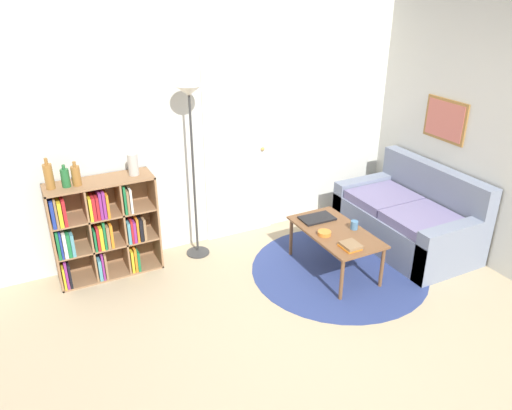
{
  "coord_description": "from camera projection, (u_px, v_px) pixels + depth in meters",
  "views": [
    {
      "loc": [
        -2.05,
        -2.38,
        2.78
      ],
      "look_at": [
        -0.2,
        1.27,
        0.85
      ],
      "focal_mm": 35.0,
      "sensor_mm": 36.0,
      "label": 1
    }
  ],
  "objects": [
    {
      "name": "rug",
      "position": [
        339.0,
        269.0,
        5.11
      ],
      "size": [
        1.78,
        1.78,
        0.01
      ],
      "color": "navy",
      "rests_on": "ground_plane"
    },
    {
      "name": "bottle_right",
      "position": [
        76.0,
        175.0,
        4.52
      ],
      "size": [
        0.08,
        0.08,
        0.23
      ],
      "color": "olive",
      "rests_on": "bookshelf"
    },
    {
      "name": "laptop",
      "position": [
        317.0,
        218.0,
        5.15
      ],
      "size": [
        0.35,
        0.23,
        0.02
      ],
      "color": "black",
      "rests_on": "coffee_table"
    },
    {
      "name": "wall_back",
      "position": [
        227.0,
        126.0,
        5.28
      ],
      "size": [
        7.17,
        0.11,
        2.6
      ],
      "color": "silver",
      "rests_on": "ground_plane"
    },
    {
      "name": "bowl",
      "position": [
        324.0,
        233.0,
        4.84
      ],
      "size": [
        0.13,
        0.13,
        0.04
      ],
      "color": "orange",
      "rests_on": "coffee_table"
    },
    {
      "name": "wall_right",
      "position": [
        458.0,
        127.0,
        5.19
      ],
      "size": [
        0.08,
        5.32,
        2.6
      ],
      "color": "silver",
      "rests_on": "ground_plane"
    },
    {
      "name": "vase_on_shelf",
      "position": [
        133.0,
        164.0,
        4.75
      ],
      "size": [
        0.1,
        0.1,
        0.21
      ],
      "color": "#B7B2A8",
      "rests_on": "bookshelf"
    },
    {
      "name": "ground_plane",
      "position": [
        351.0,
        358.0,
        3.94
      ],
      "size": [
        14.0,
        14.0,
        0.0
      ],
      "primitive_type": "plane",
      "color": "tan"
    },
    {
      "name": "cup",
      "position": [
        354.0,
        225.0,
        4.94
      ],
      "size": [
        0.07,
        0.07,
        0.09
      ],
      "color": "teal",
      "rests_on": "coffee_table"
    },
    {
      "name": "bookshelf",
      "position": [
        101.0,
        228.0,
        4.85
      ],
      "size": [
        1.0,
        0.34,
        1.0
      ],
      "color": "#936B47",
      "rests_on": "ground_plane"
    },
    {
      "name": "couch",
      "position": [
        410.0,
        220.0,
        5.51
      ],
      "size": [
        0.88,
        1.52,
        0.87
      ],
      "color": "gray",
      "rests_on": "ground_plane"
    },
    {
      "name": "bottle_middle",
      "position": [
        65.0,
        178.0,
        4.49
      ],
      "size": [
        0.08,
        0.08,
        0.21
      ],
      "color": "#236633",
      "rests_on": "bookshelf"
    },
    {
      "name": "coffee_table",
      "position": [
        335.0,
        235.0,
        4.95
      ],
      "size": [
        0.55,
        0.99,
        0.45
      ],
      "color": "brown",
      "rests_on": "ground_plane"
    },
    {
      "name": "floor_lamp",
      "position": [
        190.0,
        119.0,
        4.78
      ],
      "size": [
        0.26,
        0.26,
        1.81
      ],
      "color": "#333333",
      "rests_on": "ground_plane"
    },
    {
      "name": "bottle_left",
      "position": [
        49.0,
        176.0,
        4.43
      ],
      "size": [
        0.08,
        0.08,
        0.29
      ],
      "color": "olive",
      "rests_on": "bookshelf"
    },
    {
      "name": "book_stack_on_table",
      "position": [
        350.0,
        246.0,
        4.61
      ],
      "size": [
        0.17,
        0.18,
        0.04
      ],
      "color": "orange",
      "rests_on": "coffee_table"
    }
  ]
}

